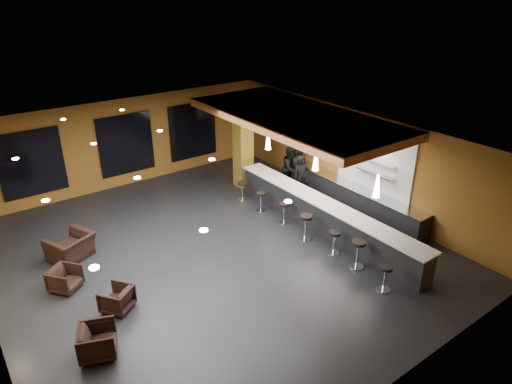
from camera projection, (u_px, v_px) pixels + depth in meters
floor at (213, 253)px, 14.03m from camera, size 12.00×13.00×0.10m
ceiling at (208, 142)px, 12.51m from camera, size 12.00×13.00×0.10m
wall_back at (125, 142)px, 18.05m from camera, size 12.00×0.10×3.50m
wall_front at (394, 326)px, 8.49m from camera, size 12.00×0.10×3.50m
wall_right at (354, 157)px, 16.52m from camera, size 0.10×13.00×3.50m
wood_soffit at (295, 117)px, 15.47m from camera, size 3.60×8.00×0.28m
window_left at (31, 164)px, 16.11m from camera, size 2.20×0.06×2.40m
window_center at (126, 144)px, 17.99m from camera, size 2.20×0.06×2.40m
window_right at (193, 131)px, 19.60m from camera, size 2.20×0.06×2.40m
tile_backsplash at (375, 160)px, 15.64m from camera, size 0.06×3.20×2.40m
bar_counter at (323, 217)px, 15.03m from camera, size 0.60×8.00×1.00m
bar_top at (324, 203)px, 14.81m from camera, size 0.78×8.10×0.05m
prep_counter at (353, 198)px, 16.50m from camera, size 0.70×6.00×0.86m
prep_top at (355, 186)px, 16.31m from camera, size 0.72×6.00×0.03m
wall_shelf_lower at (375, 173)px, 15.59m from camera, size 0.30×1.50×0.03m
wall_shelf_upper at (377, 161)px, 15.40m from camera, size 0.30×1.50×0.03m
column at (243, 144)px, 17.86m from camera, size 0.60×0.60×3.50m
pendant_0 at (377, 186)px, 12.79m from camera, size 0.20×0.20×0.70m
pendant_1 at (316, 160)px, 14.62m from camera, size 0.20×0.20×0.70m
pendant_2 at (268, 140)px, 16.44m from camera, size 0.20×0.20×0.70m
staff_a at (301, 178)px, 17.02m from camera, size 0.74×0.60×1.76m
staff_b at (291, 168)px, 17.91m from camera, size 0.99×0.85×1.78m
staff_c at (296, 165)px, 18.05m from camera, size 1.07×0.88×1.88m
armchair_a at (98, 341)px, 10.05m from camera, size 1.04×1.02×0.73m
armchair_b at (117, 299)px, 11.45m from camera, size 0.98×0.98×0.65m
armchair_c at (65, 279)px, 12.20m from camera, size 1.00×1.00×0.66m
armchair_d at (71, 247)px, 13.55m from camera, size 1.51×1.43×0.77m
bar_stool_0 at (385, 275)px, 12.11m from camera, size 0.38×0.38×0.75m
bar_stool_1 at (358, 251)px, 13.06m from camera, size 0.43×0.43×0.86m
bar_stool_2 at (334, 240)px, 13.76m from camera, size 0.38×0.38×0.75m
bar_stool_3 at (306, 224)px, 14.49m from camera, size 0.43×0.43×0.85m
bar_stool_4 at (284, 210)px, 15.51m from camera, size 0.38×0.38×0.74m
bar_stool_5 at (261, 199)px, 16.33m from camera, size 0.36×0.36×0.72m
bar_stool_6 at (242, 189)px, 17.16m from camera, size 0.36×0.36×0.72m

